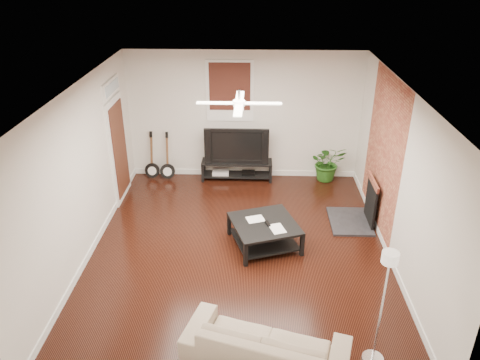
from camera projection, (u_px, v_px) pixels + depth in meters
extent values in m
cube|color=black|center=(239.00, 251.00, 7.96)|extent=(5.00, 6.00, 0.01)
cube|color=white|center=(239.00, 90.00, 6.71)|extent=(5.00, 6.00, 0.01)
cube|color=silver|center=(244.00, 116.00, 10.02)|extent=(5.00, 0.01, 2.80)
cube|color=silver|center=(229.00, 309.00, 4.65)|extent=(5.00, 0.01, 2.80)
cube|color=silver|center=(82.00, 175.00, 7.41)|extent=(0.01, 6.00, 2.80)
cube|color=silver|center=(399.00, 179.00, 7.26)|extent=(0.01, 6.00, 2.80)
cube|color=brown|center=(383.00, 154.00, 8.15)|extent=(0.02, 2.20, 2.80)
cube|color=black|center=(360.00, 201.00, 8.58)|extent=(0.80, 1.10, 0.92)
cube|color=#37100F|center=(230.00, 91.00, 9.76)|extent=(1.00, 0.06, 1.30)
cube|color=white|center=(118.00, 140.00, 9.18)|extent=(0.08, 1.00, 2.50)
cube|color=black|center=(237.00, 170.00, 10.35)|extent=(1.54, 0.41, 0.43)
imported|color=black|center=(237.00, 144.00, 10.10)|extent=(1.38, 0.18, 0.80)
cube|color=black|center=(264.00, 233.00, 8.03)|extent=(1.33, 1.33, 0.44)
imported|color=tan|center=(266.00, 345.00, 5.67)|extent=(2.14, 1.31, 0.58)
imported|color=#265C1A|center=(328.00, 162.00, 10.24)|extent=(0.82, 0.73, 0.84)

